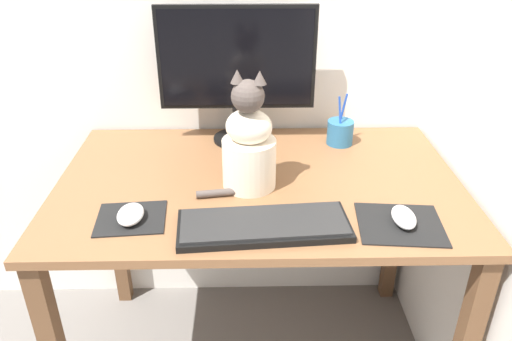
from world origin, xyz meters
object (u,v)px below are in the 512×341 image
(computer_mouse_right, at_px, (404,217))
(monitor, at_px, (237,67))
(computer_mouse_left, at_px, (131,214))
(pen_cup, at_px, (340,132))
(cat, at_px, (249,145))
(keyboard, at_px, (264,225))

(computer_mouse_right, bearing_deg, monitor, 129.18)
(monitor, distance_m, computer_mouse_left, 0.61)
(computer_mouse_left, bearing_deg, computer_mouse_right, -2.40)
(computer_mouse_right, bearing_deg, pen_cup, 99.41)
(cat, bearing_deg, monitor, 107.91)
(monitor, height_order, computer_mouse_right, monitor)
(keyboard, distance_m, computer_mouse_left, 0.34)
(computer_mouse_right, height_order, cat, cat)
(keyboard, height_order, computer_mouse_right, computer_mouse_right)
(computer_mouse_left, relative_size, cat, 0.29)
(monitor, height_order, cat, monitor)
(computer_mouse_left, distance_m, computer_mouse_right, 0.70)
(computer_mouse_left, xyz_separation_m, pen_cup, (0.62, 0.46, 0.02))
(computer_mouse_left, relative_size, computer_mouse_right, 0.98)
(monitor, xyz_separation_m, computer_mouse_left, (-0.27, -0.49, -0.24))
(monitor, height_order, computer_mouse_left, monitor)
(keyboard, height_order, pen_cup, pen_cup)
(cat, bearing_deg, keyboard, -69.14)
(computer_mouse_right, bearing_deg, keyboard, -177.86)
(keyboard, bearing_deg, monitor, 93.18)
(computer_mouse_left, height_order, cat, cat)
(cat, xyz_separation_m, pen_cup, (0.31, 0.28, -0.09))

